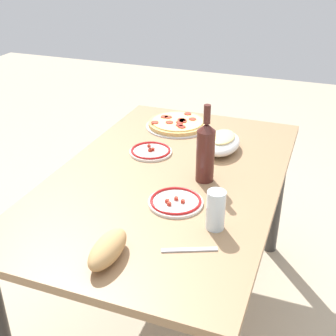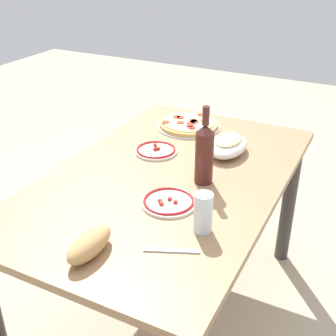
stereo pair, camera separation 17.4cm
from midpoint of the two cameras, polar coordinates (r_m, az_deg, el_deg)
name	(u,v)px [view 1 (the left image)]	position (r m, az deg, el deg)	size (l,w,h in m)	color
ground_plane	(168,311)	(2.20, -2.38, -17.86)	(8.00, 8.00, 0.00)	tan
dining_table	(168,200)	(1.81, -2.75, -4.14)	(1.40, 0.86, 0.73)	#93704C
pepperoni_pizza	(177,124)	(2.19, -1.06, 5.63)	(0.31, 0.31, 0.03)	#B7B7BC
baked_pasta_dish	(222,142)	(1.94, 4.39, 3.28)	(0.24, 0.15, 0.08)	white
wine_bottle	(206,151)	(1.66, 1.85, 2.12)	(0.07, 0.07, 0.30)	#471E19
water_glass	(216,210)	(1.41, 2.63, -5.51)	(0.06, 0.06, 0.13)	silver
side_plate_near	(176,201)	(1.56, -2.20, -4.40)	(0.19, 0.19, 0.02)	white
side_plate_far	(151,151)	(1.93, -4.81, 2.11)	(0.18, 0.18, 0.02)	white
bread_loaf	(108,249)	(1.33, -11.51, -10.26)	(0.19, 0.08, 0.07)	tan
fork_right	(189,250)	(1.35, -0.97, -10.55)	(0.17, 0.02, 0.01)	#B7B7BC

